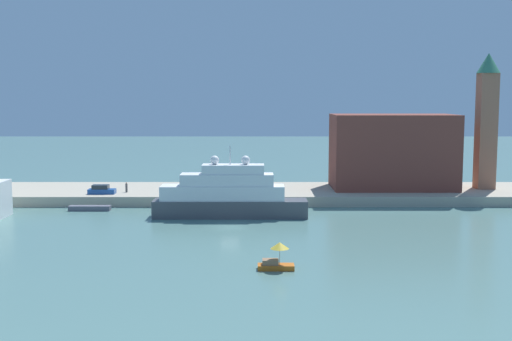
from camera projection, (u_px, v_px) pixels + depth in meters
ground at (227, 227)px, 87.35m from camera, size 400.00×400.00×0.00m
quay_dock at (233, 194)px, 112.16m from camera, size 110.00×18.13×1.63m
large_yacht at (225, 196)px, 94.62m from camera, size 22.24×4.18×10.40m
small_motorboat at (273, 258)px, 65.98m from camera, size 3.69×1.88×2.81m
work_barge at (87, 208)px, 100.15m from camera, size 6.31×1.43×0.75m
harbor_building at (390, 151)px, 112.49m from camera, size 20.75×11.29×12.70m
bell_tower at (483, 116)px, 111.56m from camera, size 3.92×3.92×23.04m
parked_car at (98, 190)px, 106.39m from camera, size 4.35×1.81×1.46m
person_figure at (123, 188)px, 108.00m from camera, size 0.36×0.36×1.68m
mooring_bollard at (257, 193)px, 104.81m from camera, size 0.42×0.42×0.61m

